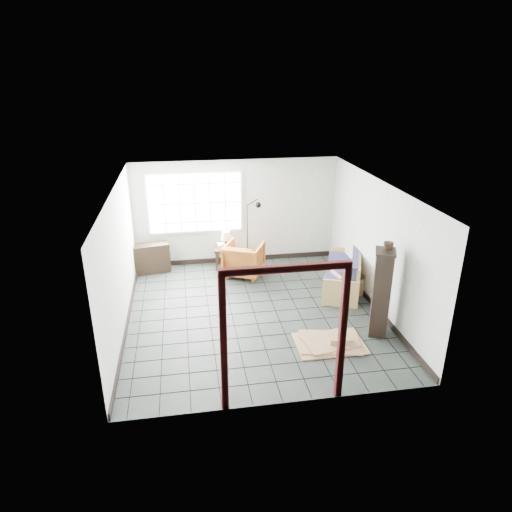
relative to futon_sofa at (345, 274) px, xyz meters
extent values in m
plane|color=black|center=(-2.21, -0.83, -0.31)|extent=(5.50, 5.50, 0.00)
cube|color=#A3A69F|center=(-2.21, 1.92, 0.99)|extent=(5.00, 0.02, 2.60)
cube|color=#A3A69F|center=(-2.21, -3.58, 0.99)|extent=(5.00, 0.02, 2.60)
cube|color=#A3A69F|center=(-4.71, -0.83, 0.99)|extent=(0.02, 5.50, 2.60)
cube|color=#A3A69F|center=(0.29, -0.83, 0.99)|extent=(0.02, 5.50, 2.60)
cube|color=white|center=(-2.21, -0.83, 2.29)|extent=(5.00, 5.50, 0.02)
cube|color=black|center=(-2.21, 1.90, -0.25)|extent=(4.95, 0.03, 0.12)
cube|color=black|center=(-4.69, -0.83, -0.25)|extent=(0.03, 5.45, 0.12)
cube|color=black|center=(0.27, -0.83, -0.25)|extent=(0.03, 5.45, 0.12)
cube|color=silver|center=(-3.21, 1.88, 1.29)|extent=(2.32, 0.06, 1.52)
cube|color=white|center=(-3.21, 1.84, 1.29)|extent=(2.20, 0.02, 1.40)
cube|color=#3B0D0D|center=(-3.06, -3.53, 0.74)|extent=(0.10, 0.08, 2.10)
cube|color=#3B0D0D|center=(-1.36, -3.53, 0.74)|extent=(0.10, 0.08, 2.10)
cube|color=#3B0D0D|center=(-2.21, -3.53, 1.84)|extent=(1.80, 0.08, 0.10)
cube|color=olive|center=(-0.06, 0.02, -0.15)|extent=(1.38, 1.99, 0.33)
cube|color=olive|center=(-0.41, -0.86, -0.02)|extent=(0.71, 0.33, 0.59)
cube|color=olive|center=(0.30, 0.91, -0.02)|extent=(0.71, 0.33, 0.59)
cube|color=olive|center=(0.25, -0.10, 0.19)|extent=(0.76, 1.74, 0.65)
cube|color=#1A2141|center=(-0.30, -0.54, 0.09)|extent=(0.84, 0.80, 0.15)
cube|color=#1A2141|center=(-0.05, -0.64, 0.31)|extent=(0.34, 0.60, 0.48)
cube|color=#1A2141|center=(-0.07, 0.03, 0.09)|extent=(0.84, 0.80, 0.15)
cube|color=#1A2141|center=(0.17, -0.07, 0.31)|extent=(0.34, 0.60, 0.48)
cube|color=#1A2141|center=(0.15, 0.60, 0.09)|extent=(0.84, 0.80, 0.15)
cube|color=#1A2141|center=(0.40, 0.50, 0.31)|extent=(0.34, 0.60, 0.48)
imported|color=brown|center=(-2.15, 1.06, 0.12)|extent=(1.10, 1.07, 0.87)
cube|color=black|center=(-2.54, 1.52, 0.19)|extent=(0.57, 0.57, 0.06)
cube|color=black|center=(-2.77, 1.36, -0.07)|extent=(0.06, 0.06, 0.49)
cube|color=black|center=(-2.39, 1.29, -0.07)|extent=(0.06, 0.06, 0.49)
cube|color=black|center=(-2.70, 1.75, -0.07)|extent=(0.06, 0.06, 0.49)
cube|color=black|center=(-2.32, 1.68, -0.07)|extent=(0.06, 0.06, 0.49)
cylinder|color=black|center=(-2.51, 1.55, 0.29)|extent=(0.10, 0.10, 0.14)
cylinder|color=black|center=(-2.51, 1.55, 0.42)|extent=(0.02, 0.02, 0.10)
cone|color=beige|center=(-2.51, 1.55, 0.53)|extent=(0.27, 0.27, 0.20)
cube|color=silver|center=(-2.59, 1.56, 0.27)|extent=(0.28, 0.22, 0.09)
cylinder|color=black|center=(-2.72, 1.56, 0.27)|extent=(0.02, 0.06, 0.06)
cylinder|color=black|center=(-1.99, 1.57, -0.30)|extent=(0.33, 0.33, 0.03)
cylinder|color=black|center=(-1.99, 1.57, 0.50)|extent=(0.03, 0.03, 1.58)
cylinder|color=black|center=(-1.85, 1.56, 1.33)|extent=(0.26, 0.11, 0.14)
sphere|color=black|center=(-1.72, 1.55, 1.26)|extent=(0.18, 0.18, 0.14)
cube|color=black|center=(-4.36, 1.57, 0.04)|extent=(0.97, 0.53, 0.71)
cube|color=black|center=(-4.36, 1.57, 0.05)|extent=(0.90, 0.46, 0.03)
cube|color=black|center=(-0.06, -1.95, 0.50)|extent=(0.44, 0.49, 1.63)
cube|color=black|center=(-0.06, -1.95, 1.32)|extent=(0.49, 0.55, 0.04)
cylinder|color=black|center=(0.01, -1.89, 1.40)|extent=(0.17, 0.17, 0.13)
cube|color=brown|center=(-0.06, -0.29, -0.30)|extent=(0.63, 0.54, 0.02)
cube|color=black|center=(-0.33, -0.35, -0.12)|extent=(0.11, 0.44, 0.38)
cube|color=brown|center=(0.22, -0.24, -0.12)|extent=(0.11, 0.44, 0.38)
cube|color=brown|center=(-0.01, -0.51, -0.12)|extent=(0.55, 0.13, 0.38)
cube|color=brown|center=(-0.10, -0.08, -0.12)|extent=(0.55, 0.13, 0.38)
cube|color=brown|center=(-0.41, -0.36, 0.13)|extent=(0.29, 0.48, 0.16)
cube|color=brown|center=(0.29, -0.23, 0.13)|extent=(0.29, 0.48, 0.16)
cube|color=brown|center=(-1.05, -2.18, -0.30)|extent=(1.22, 0.86, 0.03)
cube|color=brown|center=(-1.05, -2.18, -0.28)|extent=(1.20, 0.98, 0.03)
cube|color=brown|center=(-1.05, -2.18, -0.25)|extent=(1.01, 0.80, 0.03)
cube|color=brown|center=(-0.90, -2.24, -0.19)|extent=(0.40, 0.34, 0.10)
camera|label=1|loc=(-3.48, -8.85, 4.24)|focal=32.00mm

